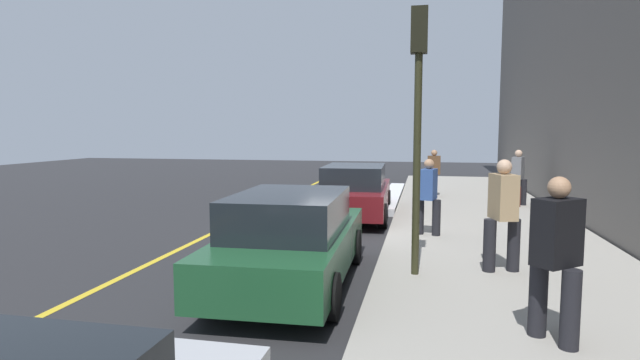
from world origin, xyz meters
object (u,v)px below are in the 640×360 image
Objects in this scene: pedestrian_brown_coat at (434,171)px; rolling_suitcase at (516,196)px; parked_car_maroon at (355,191)px; pedestrian_black_coat at (556,255)px; traffic_light_pole at (418,96)px; pedestrian_tan_coat at (503,212)px; parked_car_green at (292,239)px; pedestrian_grey_coat at (518,176)px; pedestrian_blue_coat at (428,195)px.

pedestrian_brown_coat is 1.67× the size of rolling_suitcase.
pedestrian_black_coat is (-8.22, -3.32, 0.37)m from parked_car_maroon.
rolling_suitcase is at bearing -19.77° from traffic_light_pole.
pedestrian_tan_coat reaches higher than pedestrian_brown_coat.
pedestrian_tan_coat is 0.44× the size of traffic_light_pole.
parked_car_green is 2.72× the size of pedestrian_grey_coat.
parked_car_maroon is at bearing 16.99° from traffic_light_pole.
parked_car_green reaches higher than rolling_suitcase.
parked_car_green is 10.92m from pedestrian_brown_coat.
pedestrian_blue_coat is 3.75m from traffic_light_pole.
pedestrian_grey_coat is 1.02× the size of pedestrian_blue_coat.
parked_car_green is 4.76× the size of rolling_suitcase.
pedestrian_brown_coat is (1.65, 2.54, -0.04)m from pedestrian_grey_coat.
pedestrian_blue_coat is 0.40× the size of traffic_light_pole.
parked_car_green is at bearing 150.76° from rolling_suitcase.
traffic_light_pole is 4.28× the size of rolling_suitcase.
traffic_light_pole is at bearing -74.11° from parked_car_green.
pedestrian_blue_coat is at bearing -142.84° from parked_car_maroon.
pedestrian_black_coat is at bearing -147.21° from traffic_light_pole.
parked_car_maroon is 2.87× the size of pedestrian_brown_coat.
pedestrian_tan_coat is 1.13× the size of pedestrian_brown_coat.
pedestrian_black_coat is at bearing -117.93° from parked_car_green.
pedestrian_grey_coat is at bearing -27.82° from pedestrian_blue_coat.
pedestrian_black_coat is (-1.84, -3.47, 0.37)m from parked_car_green.
traffic_light_pole is (-5.84, -1.78, 2.26)m from parked_car_maroon.
pedestrian_blue_coat is 5.63m from rolling_suitcase.
pedestrian_brown_coat is 6.92m from pedestrian_blue_coat.
rolling_suitcase is (2.26, -4.69, -0.29)m from parked_car_maroon.
pedestrian_tan_coat is 1.01× the size of pedestrian_black_coat.
parked_car_green is 2.53× the size of pedestrian_tan_coat.
traffic_light_pole reaches higher than pedestrian_blue_coat.
rolling_suitcase is (-0.36, 0.09, -0.60)m from pedestrian_grey_coat.
rolling_suitcase is (4.91, -2.69, -0.59)m from pedestrian_blue_coat.
pedestrian_brown_coat reaches higher than parked_car_green.
parked_car_green is 2.56× the size of pedestrian_black_coat.
rolling_suitcase is (7.65, -1.51, -0.67)m from pedestrian_tan_coat.
pedestrian_blue_coat is (-6.91, 0.24, 0.03)m from pedestrian_brown_coat.
pedestrian_black_coat is (-12.49, -1.08, 0.10)m from pedestrian_brown_coat.
pedestrian_black_coat is at bearing 172.31° from pedestrian_grey_coat.
traffic_light_pole is 8.98m from rolling_suitcase.
pedestrian_brown_coat reaches higher than parked_car_maroon.
parked_car_green is 3.49m from pedestrian_tan_coat.
pedestrian_grey_coat reaches higher than pedestrian_brown_coat.
parked_car_green is 1.11× the size of traffic_light_pole.
parked_car_maroon is at bearing 118.69° from pedestrian_grey_coat.
pedestrian_blue_coat reaches higher than parked_car_green.
traffic_light_pole reaches higher than rolling_suitcase.
pedestrian_tan_coat is 1.88× the size of rolling_suitcase.
pedestrian_tan_coat reaches higher than rolling_suitcase.
pedestrian_grey_coat is at bearing -7.69° from pedestrian_black_coat.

